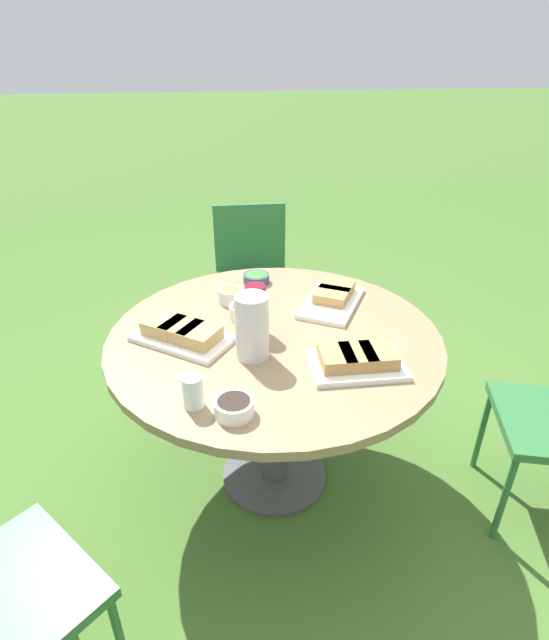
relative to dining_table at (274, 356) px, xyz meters
The scene contains 13 objects.
ground_plane 0.65m from the dining_table, ahead, with size 40.00×40.00×0.00m, color #446B2B.
dining_table is the anchor object (origin of this frame).
chair_near_right 1.20m from the dining_table, 91.53° to the right, with size 0.45×0.43×0.89m.
water_pitcher 0.28m from the dining_table, 54.96° to the left, with size 0.13×0.12×0.24m.
wine_glass 0.26m from the dining_table, 22.90° to the right, with size 0.08×0.08×0.20m.
platter_bread_main 0.38m from the dining_table, 142.12° to the right, with size 0.36×0.41×0.06m.
platter_charcuterie 0.39m from the dining_table, 132.83° to the left, with size 0.33×0.22×0.07m.
platter_sandwich_side 0.38m from the dining_table, ahead, with size 0.41×0.38×0.07m.
bowl_fries 0.36m from the dining_table, 63.06° to the right, with size 0.10×0.10×0.06m.
bowl_salad 0.49m from the dining_table, 88.05° to the right, with size 0.12×0.12×0.04m.
bowl_olives 0.51m from the dining_table, 67.37° to the left, with size 0.12×0.12×0.05m.
bowl_dip_red 0.23m from the dining_table, 52.74° to the right, with size 0.11×0.11×0.06m.
cup_water_near 0.53m from the dining_table, 52.06° to the left, with size 0.06×0.06×0.11m.
Camera 1 is at (0.24, 1.63, 1.74)m, focal length 28.00 mm.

